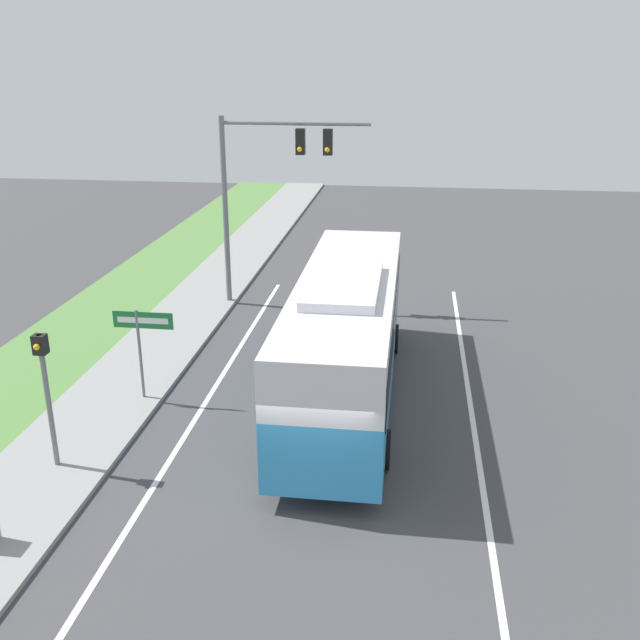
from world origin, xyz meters
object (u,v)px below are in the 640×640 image
(bus, at_px, (346,329))
(pedestrian_signal, at_px, (45,380))
(signal_gantry, at_px, (265,175))
(street_sign, at_px, (142,335))

(bus, height_order, pedestrian_signal, bus)
(signal_gantry, height_order, street_sign, signal_gantry)
(signal_gantry, distance_m, pedestrian_signal, 12.62)
(pedestrian_signal, bearing_deg, signal_gantry, 78.24)
(bus, bearing_deg, signal_gantry, 116.01)
(pedestrian_signal, relative_size, street_sign, 1.25)
(bus, xyz_separation_m, pedestrian_signal, (-6.22, -4.49, 0.20))
(bus, relative_size, street_sign, 4.22)
(pedestrian_signal, height_order, street_sign, pedestrian_signal)
(signal_gantry, xyz_separation_m, pedestrian_signal, (-2.51, -12.08, -2.68))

